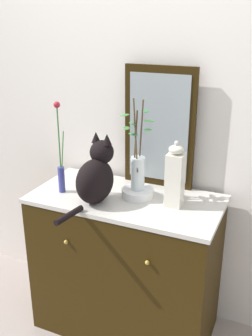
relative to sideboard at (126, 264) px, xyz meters
name	(u,v)px	position (x,y,z in m)	size (l,w,h in m)	color
ground_plane	(126,323)	(0.00, 0.00, -0.46)	(6.00, 6.00, 0.00)	#9F8F89
wall_back	(149,119)	(0.00, 0.35, 0.84)	(4.40, 0.08, 2.60)	silver
sideboard	(126,264)	(0.00, 0.00, 0.00)	(1.10, 0.56, 0.92)	black
mirror_leaning	(159,128)	(0.10, 0.25, 0.82)	(0.43, 0.03, 0.72)	black
cat_sitting	(96,176)	(-0.13, -0.12, 0.61)	(0.22, 0.46, 0.39)	black
vase_slim_green	(61,165)	(-0.38, -0.08, 0.62)	(0.05, 0.04, 0.54)	#3A3D90
bowl_porcelain	(138,193)	(0.06, 0.03, 0.48)	(0.18, 0.18, 0.05)	white
vase_glass_clear	(138,167)	(0.06, 0.03, 0.64)	(0.18, 0.14, 0.52)	silver
jar_lidded_porcelain	(175,177)	(0.28, 0.01, 0.63)	(0.09, 0.09, 0.37)	silver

